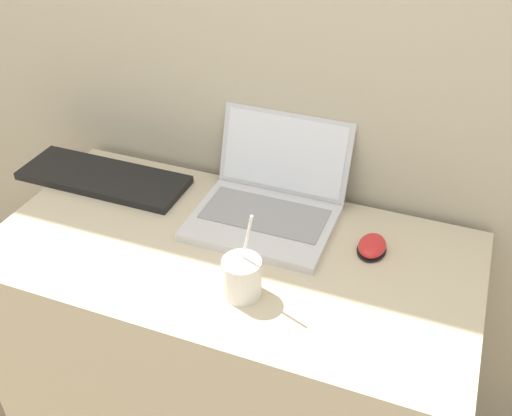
{
  "coord_description": "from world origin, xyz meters",
  "views": [
    {
      "loc": [
        0.44,
        -0.69,
        1.63
      ],
      "look_at": [
        0.04,
        0.36,
        0.83
      ],
      "focal_mm": 42.0,
      "sensor_mm": 36.0,
      "label": 1
    }
  ],
  "objects_px": {
    "laptop": "(269,199)",
    "external_keyboard": "(104,178)",
    "drink_cup": "(242,277)",
    "computer_mouse": "(372,246)"
  },
  "relations": [
    {
      "from": "laptop",
      "to": "external_keyboard",
      "type": "distance_m",
      "value": 0.47
    },
    {
      "from": "drink_cup",
      "to": "computer_mouse",
      "type": "xyz_separation_m",
      "value": [
        0.22,
        0.24,
        -0.03
      ]
    },
    {
      "from": "drink_cup",
      "to": "computer_mouse",
      "type": "bearing_deg",
      "value": 46.69
    },
    {
      "from": "computer_mouse",
      "to": "laptop",
      "type": "bearing_deg",
      "value": 169.39
    },
    {
      "from": "laptop",
      "to": "computer_mouse",
      "type": "distance_m",
      "value": 0.28
    },
    {
      "from": "computer_mouse",
      "to": "external_keyboard",
      "type": "bearing_deg",
      "value": 177.52
    },
    {
      "from": "laptop",
      "to": "drink_cup",
      "type": "height_order",
      "value": "laptop"
    },
    {
      "from": "laptop",
      "to": "computer_mouse",
      "type": "bearing_deg",
      "value": -10.61
    },
    {
      "from": "laptop",
      "to": "drink_cup",
      "type": "xyz_separation_m",
      "value": [
        0.05,
        -0.29,
        0.0
      ]
    },
    {
      "from": "laptop",
      "to": "external_keyboard",
      "type": "bearing_deg",
      "value": -177.75
    }
  ]
}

